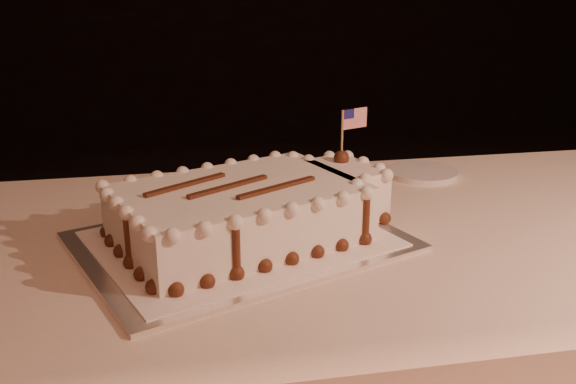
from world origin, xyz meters
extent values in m
cube|color=white|center=(-0.32, 0.58, 0.75)|extent=(0.60, 0.53, 0.01)
cube|color=white|center=(-0.32, 0.58, 0.76)|extent=(0.54, 0.48, 0.00)
cube|color=white|center=(-0.32, 0.58, 0.80)|extent=(0.44, 0.37, 0.09)
cube|color=white|center=(-0.12, 0.66, 0.80)|extent=(0.13, 0.17, 0.09)
sphere|color=#572815|center=(-0.43, 0.41, 0.77)|extent=(0.02, 0.02, 0.02)
sphere|color=#572815|center=(-0.39, 0.42, 0.77)|extent=(0.02, 0.02, 0.02)
sphere|color=#572815|center=(-0.34, 0.44, 0.77)|extent=(0.02, 0.02, 0.02)
sphere|color=#572815|center=(-0.30, 0.46, 0.77)|extent=(0.02, 0.02, 0.02)
sphere|color=#572815|center=(-0.26, 0.48, 0.77)|extent=(0.02, 0.02, 0.02)
sphere|color=#572815|center=(-0.21, 0.49, 0.77)|extent=(0.02, 0.02, 0.02)
sphere|color=#572815|center=(-0.17, 0.51, 0.77)|extent=(0.02, 0.02, 0.02)
sphere|color=#572815|center=(-0.13, 0.53, 0.77)|extent=(0.02, 0.02, 0.02)
sphere|color=#572815|center=(-0.13, 0.56, 0.77)|extent=(0.02, 0.02, 0.02)
sphere|color=#572815|center=(-0.11, 0.59, 0.77)|extent=(0.02, 0.02, 0.02)
sphere|color=#572815|center=(-0.07, 0.61, 0.77)|extent=(0.02, 0.02, 0.02)
sphere|color=#572815|center=(-0.07, 0.64, 0.77)|extent=(0.02, 0.02, 0.02)
sphere|color=#572815|center=(-0.08, 0.69, 0.77)|extent=(0.02, 0.02, 0.02)
sphere|color=#572815|center=(-0.10, 0.73, 0.77)|extent=(0.02, 0.02, 0.02)
sphere|color=#572815|center=(-0.14, 0.73, 0.77)|extent=(0.02, 0.02, 0.02)
sphere|color=#572815|center=(-0.18, 0.72, 0.77)|extent=(0.02, 0.02, 0.02)
sphere|color=#572815|center=(-0.20, 0.74, 0.77)|extent=(0.02, 0.02, 0.02)
sphere|color=#572815|center=(-0.23, 0.75, 0.77)|extent=(0.02, 0.02, 0.02)
sphere|color=#572815|center=(-0.28, 0.73, 0.77)|extent=(0.02, 0.02, 0.02)
sphere|color=#572815|center=(-0.32, 0.72, 0.77)|extent=(0.02, 0.02, 0.02)
sphere|color=#572815|center=(-0.36, 0.70, 0.77)|extent=(0.02, 0.02, 0.02)
sphere|color=#572815|center=(-0.41, 0.68, 0.77)|extent=(0.02, 0.02, 0.02)
sphere|color=#572815|center=(-0.45, 0.67, 0.77)|extent=(0.02, 0.02, 0.02)
sphere|color=#572815|center=(-0.49, 0.65, 0.77)|extent=(0.02, 0.02, 0.02)
sphere|color=#572815|center=(-0.54, 0.63, 0.77)|extent=(0.02, 0.02, 0.02)
sphere|color=#572815|center=(-0.53, 0.59, 0.77)|extent=(0.02, 0.02, 0.02)
sphere|color=#572815|center=(-0.51, 0.55, 0.77)|extent=(0.02, 0.02, 0.02)
sphere|color=#572815|center=(-0.49, 0.51, 0.77)|extent=(0.02, 0.02, 0.02)
sphere|color=#572815|center=(-0.48, 0.46, 0.77)|extent=(0.02, 0.02, 0.02)
sphere|color=#572815|center=(-0.46, 0.42, 0.77)|extent=(0.02, 0.02, 0.02)
sphere|color=white|center=(-0.43, 0.41, 0.85)|extent=(0.02, 0.02, 0.02)
sphere|color=white|center=(-0.39, 0.42, 0.85)|extent=(0.02, 0.02, 0.02)
sphere|color=white|center=(-0.34, 0.44, 0.85)|extent=(0.02, 0.02, 0.02)
sphere|color=white|center=(-0.30, 0.46, 0.85)|extent=(0.02, 0.02, 0.02)
sphere|color=white|center=(-0.26, 0.48, 0.85)|extent=(0.02, 0.02, 0.02)
sphere|color=white|center=(-0.21, 0.49, 0.85)|extent=(0.02, 0.02, 0.02)
sphere|color=white|center=(-0.17, 0.51, 0.85)|extent=(0.02, 0.02, 0.02)
sphere|color=white|center=(-0.13, 0.53, 0.85)|extent=(0.02, 0.02, 0.02)
sphere|color=white|center=(-0.13, 0.56, 0.85)|extent=(0.02, 0.02, 0.02)
sphere|color=white|center=(-0.11, 0.59, 0.85)|extent=(0.02, 0.02, 0.02)
sphere|color=white|center=(-0.07, 0.61, 0.85)|extent=(0.02, 0.02, 0.02)
sphere|color=white|center=(-0.07, 0.64, 0.85)|extent=(0.02, 0.02, 0.02)
sphere|color=white|center=(-0.08, 0.69, 0.85)|extent=(0.02, 0.02, 0.02)
sphere|color=white|center=(-0.10, 0.73, 0.85)|extent=(0.02, 0.02, 0.02)
sphere|color=white|center=(-0.14, 0.73, 0.85)|extent=(0.02, 0.02, 0.02)
sphere|color=white|center=(-0.18, 0.72, 0.85)|extent=(0.02, 0.02, 0.02)
sphere|color=white|center=(-0.20, 0.74, 0.85)|extent=(0.02, 0.02, 0.02)
sphere|color=white|center=(-0.23, 0.75, 0.85)|extent=(0.02, 0.02, 0.02)
sphere|color=white|center=(-0.28, 0.73, 0.85)|extent=(0.02, 0.02, 0.02)
sphere|color=white|center=(-0.32, 0.72, 0.85)|extent=(0.02, 0.02, 0.02)
sphere|color=white|center=(-0.36, 0.70, 0.85)|extent=(0.02, 0.02, 0.02)
sphere|color=white|center=(-0.41, 0.68, 0.85)|extent=(0.02, 0.02, 0.02)
sphere|color=white|center=(-0.45, 0.67, 0.85)|extent=(0.02, 0.02, 0.02)
sphere|color=white|center=(-0.49, 0.65, 0.85)|extent=(0.02, 0.02, 0.02)
sphere|color=white|center=(-0.54, 0.63, 0.85)|extent=(0.02, 0.02, 0.02)
sphere|color=white|center=(-0.53, 0.59, 0.85)|extent=(0.02, 0.02, 0.02)
sphere|color=white|center=(-0.51, 0.55, 0.85)|extent=(0.02, 0.02, 0.02)
sphere|color=white|center=(-0.49, 0.51, 0.85)|extent=(0.02, 0.02, 0.02)
sphere|color=white|center=(-0.48, 0.46, 0.85)|extent=(0.02, 0.02, 0.02)
sphere|color=white|center=(-0.46, 0.42, 0.85)|extent=(0.02, 0.02, 0.02)
cylinder|color=#572815|center=(-0.34, 0.44, 0.80)|extent=(0.01, 0.01, 0.08)
sphere|color=#572815|center=(-0.34, 0.44, 0.77)|extent=(0.02, 0.02, 0.02)
cylinder|color=#572815|center=(-0.13, 0.53, 0.80)|extent=(0.01, 0.01, 0.08)
sphere|color=#572815|center=(-0.13, 0.53, 0.77)|extent=(0.02, 0.02, 0.02)
cylinder|color=#572815|center=(-0.08, 0.69, 0.80)|extent=(0.01, 0.01, 0.08)
sphere|color=#572815|center=(-0.08, 0.69, 0.77)|extent=(0.02, 0.02, 0.02)
cylinder|color=#572815|center=(-0.23, 0.75, 0.80)|extent=(0.01, 0.01, 0.08)
sphere|color=#572815|center=(-0.23, 0.75, 0.77)|extent=(0.02, 0.02, 0.02)
cylinder|color=#572815|center=(-0.45, 0.67, 0.80)|extent=(0.01, 0.01, 0.08)
sphere|color=#572815|center=(-0.45, 0.67, 0.77)|extent=(0.02, 0.02, 0.02)
cylinder|color=#572815|center=(-0.49, 0.51, 0.80)|extent=(0.01, 0.01, 0.08)
sphere|color=#572815|center=(-0.49, 0.51, 0.77)|extent=(0.02, 0.02, 0.02)
cube|color=#572815|center=(-0.40, 0.60, 0.85)|extent=(0.13, 0.09, 0.01)
cube|color=#572815|center=(-0.34, 0.58, 0.85)|extent=(0.13, 0.09, 0.01)
cube|color=#572815|center=(-0.26, 0.56, 0.85)|extent=(0.14, 0.08, 0.01)
sphere|color=#572815|center=(-0.12, 0.69, 0.86)|extent=(0.03, 0.03, 0.03)
cylinder|color=tan|center=(-0.12, 0.69, 0.89)|extent=(0.00, 0.00, 0.11)
cube|color=red|center=(-0.10, 0.70, 0.92)|extent=(0.05, 0.02, 0.04)
cube|color=navy|center=(-0.11, 0.69, 0.93)|extent=(0.02, 0.01, 0.02)
cylinder|color=white|center=(0.11, 0.88, 0.76)|extent=(0.15, 0.15, 0.01)
camera|label=1|loc=(-0.43, -0.38, 1.18)|focal=40.00mm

